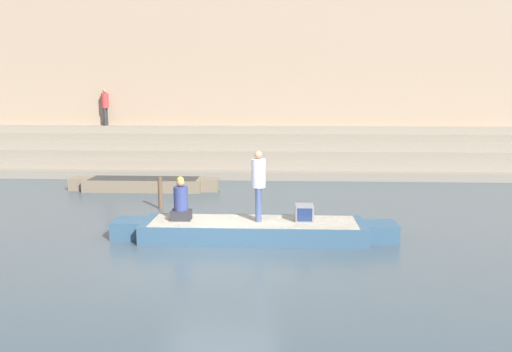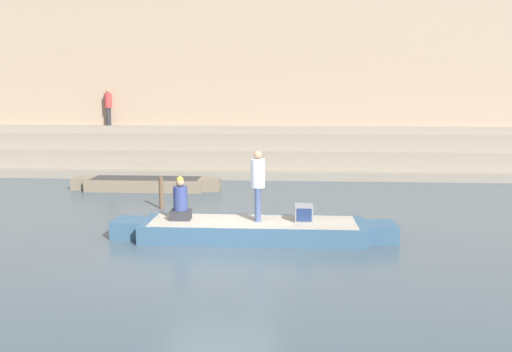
{
  "view_description": "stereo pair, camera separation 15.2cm",
  "coord_description": "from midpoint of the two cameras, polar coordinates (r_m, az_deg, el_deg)",
  "views": [
    {
      "loc": [
        1.28,
        -10.48,
        3.56
      ],
      "look_at": [
        0.67,
        2.36,
        1.34
      ],
      "focal_mm": 35.0,
      "sensor_mm": 36.0,
      "label": 1
    },
    {
      "loc": [
        1.43,
        -10.47,
        3.56
      ],
      "look_at": [
        0.67,
        2.36,
        1.34
      ],
      "focal_mm": 35.0,
      "sensor_mm": 36.0,
      "label": 2
    }
  ],
  "objects": [
    {
      "name": "ground_plane",
      "position": [
        11.14,
        -4.47,
        -8.85
      ],
      "size": [
        120.0,
        120.0,
        0.0
      ],
      "primitive_type": "plane",
      "color": "#3D4C56"
    },
    {
      "name": "ghat_steps",
      "position": [
        21.87,
        -0.86,
        2.31
      ],
      "size": [
        36.0,
        3.42,
        1.95
      ],
      "color": "gray",
      "rests_on": "ground"
    },
    {
      "name": "back_wall",
      "position": [
        23.52,
        -0.6,
        11.71
      ],
      "size": [
        34.2,
        1.28,
        8.73
      ],
      "color": "tan",
      "rests_on": "ground"
    },
    {
      "name": "rowboat_main",
      "position": [
        12.12,
        -0.64,
        -6.12
      ],
      "size": [
        6.84,
        1.51,
        0.44
      ],
      "rotation": [
        0.0,
        0.0,
        0.0
      ],
      "color": "#33516B",
      "rests_on": "ground"
    },
    {
      "name": "person_standing",
      "position": [
        11.91,
        -0.09,
        -0.55
      ],
      "size": [
        0.34,
        0.34,
        1.7
      ],
      "rotation": [
        0.0,
        0.0,
        0.28
      ],
      "color": "#3D4C75",
      "rests_on": "rowboat_main"
    },
    {
      "name": "person_rowing",
      "position": [
        12.25,
        -8.93,
        -3.03
      ],
      "size": [
        0.48,
        0.38,
        1.07
      ],
      "rotation": [
        0.0,
        0.0,
        -0.12
      ],
      "color": "#28282D",
      "rests_on": "rowboat_main"
    },
    {
      "name": "tv_set",
      "position": [
        12.12,
        5.19,
        -4.2
      ],
      "size": [
        0.44,
        0.45,
        0.39
      ],
      "rotation": [
        0.0,
        0.0,
        -0.12
      ],
      "color": "slate",
      "rests_on": "rowboat_main"
    },
    {
      "name": "moored_boat_shore",
      "position": [
        18.39,
        -12.87,
        -0.87
      ],
      "size": [
        5.36,
        1.15,
        0.43
      ],
      "rotation": [
        0.0,
        0.0,
        0.07
      ],
      "color": "#756651",
      "rests_on": "ground"
    },
    {
      "name": "mooring_post",
      "position": [
        15.32,
        -11.17,
        -1.93
      ],
      "size": [
        0.13,
        0.13,
        0.98
      ],
      "primitive_type": "cylinder",
      "color": "brown",
      "rests_on": "ground"
    },
    {
      "name": "person_on_steps",
      "position": [
        23.99,
        -17.03,
        7.83
      ],
      "size": [
        0.32,
        0.32,
        1.66
      ],
      "rotation": [
        0.0,
        0.0,
        1.31
      ],
      "color": "#28282D",
      "rests_on": "ghat_steps"
    }
  ]
}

